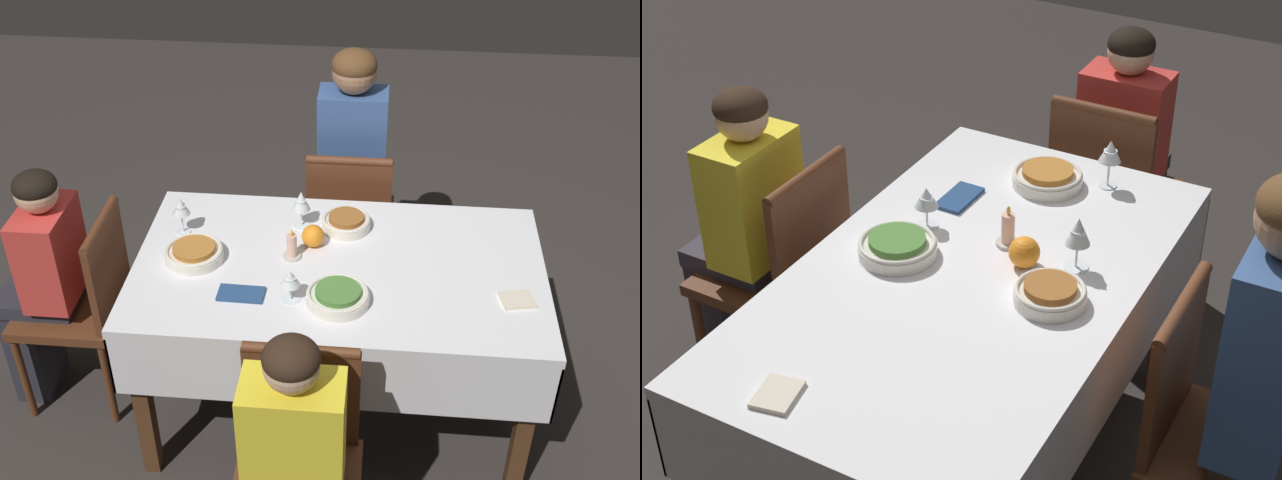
{
  "view_description": "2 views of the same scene",
  "coord_description": "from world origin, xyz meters",
  "views": [
    {
      "loc": [
        -0.15,
        2.35,
        2.54
      ],
      "look_at": [
        0.07,
        -0.0,
        0.87
      ],
      "focal_mm": 45.0,
      "sensor_mm": 36.0,
      "label": 1
    },
    {
      "loc": [
        -1.89,
        -1.01,
        2.28
      ],
      "look_at": [
        -0.06,
        -0.01,
        0.91
      ],
      "focal_mm": 55.0,
      "sensor_mm": 36.0,
      "label": 2
    }
  ],
  "objects": [
    {
      "name": "chair_east",
      "position": [
        1.02,
        -0.02,
        0.5
      ],
      "size": [
        0.41,
        0.4,
        0.89
      ],
      "rotation": [
        0.0,
        0.0,
        1.57
      ],
      "color": "#562D19",
      "rests_on": "ground_plane"
    },
    {
      "name": "candle_centerpiece",
      "position": [
        0.18,
        -0.03,
        0.8
      ],
      "size": [
        0.07,
        0.07,
        0.13
      ],
      "color": "beige",
      "rests_on": "dining_table"
    },
    {
      "name": "bowl_east",
      "position": [
        0.54,
        0.01,
        0.79
      ],
      "size": [
        0.22,
        0.22,
        0.06
      ],
      "color": "silver",
      "rests_on": "dining_table"
    },
    {
      "name": "wine_glass_east",
      "position": [
        0.62,
        -0.15,
        0.88
      ],
      "size": [
        0.07,
        0.07,
        0.16
      ],
      "color": "white",
      "rests_on": "dining_table"
    },
    {
      "name": "dining_table",
      "position": [
        0.0,
        0.0,
        0.66
      ],
      "size": [
        1.51,
        0.88,
        0.76
      ],
      "color": "silver",
      "rests_on": "ground_plane"
    },
    {
      "name": "napkin_red_folded",
      "position": [
        0.33,
        0.21,
        0.77
      ],
      "size": [
        0.17,
        0.09,
        0.01
      ],
      "rotation": [
        0.0,
        0.0,
        -0.02
      ],
      "color": "navy",
      "rests_on": "dining_table"
    },
    {
      "name": "ground_plane",
      "position": [
        0.0,
        0.0,
        0.0
      ],
      "size": [
        8.0,
        8.0,
        0.0
      ],
      "primitive_type": "plane",
      "color": "#332D2B"
    },
    {
      "name": "wine_glass_south",
      "position": [
        0.17,
        -0.24,
        0.87
      ],
      "size": [
        0.07,
        0.07,
        0.16
      ],
      "color": "white",
      "rests_on": "dining_table"
    },
    {
      "name": "person_child_yellow",
      "position": [
        0.07,
        0.86,
        0.6
      ],
      "size": [
        0.3,
        0.33,
        1.1
      ],
      "rotation": [
        0.0,
        0.0,
        3.14
      ],
      "color": "#383342",
      "rests_on": "ground_plane"
    },
    {
      "name": "bowl_south",
      "position": [
        -0.01,
        -0.24,
        0.79
      ],
      "size": [
        0.19,
        0.19,
        0.06
      ],
      "color": "silver",
      "rests_on": "dining_table"
    },
    {
      "name": "chair_north",
      "position": [
        0.07,
        0.7,
        0.5
      ],
      "size": [
        0.4,
        0.41,
        0.89
      ],
      "rotation": [
        0.0,
        0.0,
        3.14
      ],
      "color": "#562D19",
      "rests_on": "ground_plane"
    },
    {
      "name": "bowl_north",
      "position": [
        -0.01,
        0.22,
        0.79
      ],
      "size": [
        0.22,
        0.22,
        0.06
      ],
      "color": "silver",
      "rests_on": "dining_table"
    },
    {
      "name": "wine_glass_north",
      "position": [
        0.15,
        0.22,
        0.85
      ],
      "size": [
        0.07,
        0.07,
        0.13
      ],
      "color": "white",
      "rests_on": "dining_table"
    },
    {
      "name": "chair_south",
      "position": [
        -0.0,
        -0.7,
        0.5
      ],
      "size": [
        0.4,
        0.41,
        0.89
      ],
      "color": "#562D19",
      "rests_on": "ground_plane"
    },
    {
      "name": "napkin_spare_side",
      "position": [
        -0.63,
        0.15,
        0.77
      ],
      "size": [
        0.13,
        0.11,
        0.01
      ],
      "rotation": [
        0.0,
        0.0,
        0.2
      ],
      "color": "beige",
      "rests_on": "dining_table"
    },
    {
      "name": "orange_fruit",
      "position": [
        0.11,
        -0.11,
        0.8
      ],
      "size": [
        0.09,
        0.09,
        0.09
      ],
      "primitive_type": "sphere",
      "color": "orange",
      "rests_on": "dining_table"
    },
    {
      "name": "person_child_red",
      "position": [
        1.17,
        -0.02,
        0.59
      ],
      "size": [
        0.33,
        0.3,
        1.08
      ],
      "rotation": [
        0.0,
        0.0,
        1.57
      ],
      "color": "#282833",
      "rests_on": "ground_plane"
    }
  ]
}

